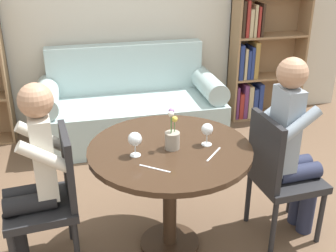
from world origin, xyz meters
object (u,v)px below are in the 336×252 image
at_px(person_right, 293,147).
at_px(couch, 131,109).
at_px(chair_left, 51,195).
at_px(wine_glass_left, 135,140).
at_px(flower_vase, 172,137).
at_px(person_left, 32,177).
at_px(bookshelf_right, 257,61).
at_px(wine_glass_right, 207,130).
at_px(chair_right, 278,172).

bearing_deg(person_right, couch, 20.85).
height_order(chair_left, wine_glass_left, chair_left).
bearing_deg(couch, person_right, -64.94).
relative_size(couch, flower_vase, 6.95).
bearing_deg(chair_left, flower_vase, 80.78).
xyz_separation_m(person_right, wine_glass_left, (-1.04, -0.03, 0.19)).
bearing_deg(person_left, bookshelf_right, 125.24).
distance_m(bookshelf_right, flower_vase, 2.49).
distance_m(bookshelf_right, person_left, 3.03).
distance_m(chair_left, wine_glass_right, 1.03).
bearing_deg(wine_glass_right, flower_vase, -179.96).
xyz_separation_m(chair_left, wine_glass_right, (0.96, -0.05, 0.35)).
relative_size(bookshelf_right, person_left, 1.16).
relative_size(person_left, person_right, 0.95).
xyz_separation_m(chair_right, person_right, (0.09, 0.01, 0.17)).
height_order(chair_right, person_left, person_left).
distance_m(person_left, wine_glass_left, 0.64).
bearing_deg(couch, chair_right, -67.49).
height_order(person_right, wine_glass_left, person_right).
height_order(chair_right, person_right, person_right).
xyz_separation_m(chair_left, chair_right, (1.47, -0.07, 0.00)).
xyz_separation_m(chair_right, wine_glass_right, (-0.50, 0.02, 0.35)).
height_order(chair_left, chair_right, same).
bearing_deg(person_left, couch, 148.77).
distance_m(chair_right, wine_glass_left, 1.02).
height_order(wine_glass_left, wine_glass_right, wine_glass_left).
bearing_deg(person_left, wine_glass_right, 82.65).
xyz_separation_m(couch, chair_right, (0.73, -1.77, 0.18)).
bearing_deg(flower_vase, person_left, 177.80).
relative_size(wine_glass_right, flower_vase, 0.54).
xyz_separation_m(chair_right, person_left, (-1.56, 0.05, 0.15)).
bearing_deg(chair_left, wine_glass_right, 81.61).
relative_size(chair_left, chair_right, 1.00).
relative_size(wine_glass_left, flower_vase, 0.57).
distance_m(chair_right, person_right, 0.19).
height_order(chair_left, flower_vase, flower_vase).
bearing_deg(person_left, wine_glass_left, 77.67).
height_order(couch, chair_left, couch).
bearing_deg(bookshelf_right, flower_vase, -125.88).
xyz_separation_m(chair_right, wine_glass_left, (-0.96, -0.02, 0.36)).
bearing_deg(person_left, chair_right, 82.51).
distance_m(chair_left, person_left, 0.17).
xyz_separation_m(couch, wine_glass_right, (0.23, -1.75, 0.54)).
height_order(bookshelf_right, wine_glass_right, bookshelf_right).
bearing_deg(flower_vase, person_right, -0.56).
bearing_deg(bookshelf_right, wine_glass_left, -129.45).
distance_m(couch, bookshelf_right, 1.53).
xyz_separation_m(bookshelf_right, chair_left, (-2.20, -1.97, -0.16)).
xyz_separation_m(bookshelf_right, person_right, (-0.65, -2.02, 0.01)).
relative_size(person_right, wine_glass_left, 8.58).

